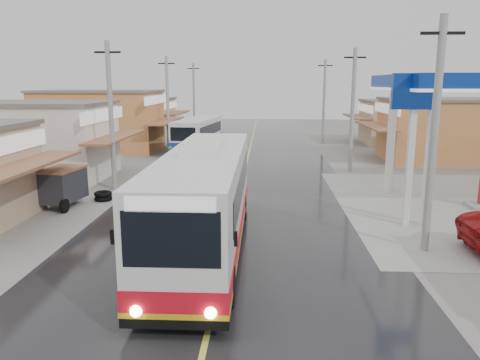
{
  "coord_description": "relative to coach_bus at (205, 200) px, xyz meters",
  "views": [
    {
      "loc": [
        1.31,
        -16.01,
        5.85
      ],
      "look_at": [
        0.34,
        2.25,
        2.02
      ],
      "focal_mm": 35.0,
      "sensor_mm": 36.0,
      "label": 1
    }
  ],
  "objects": [
    {
      "name": "ground",
      "position": [
        0.73,
        0.29,
        -1.83
      ],
      "size": [
        120.0,
        120.0,
        0.0
      ],
      "primitive_type": "plane",
      "color": "slate",
      "rests_on": "ground"
    },
    {
      "name": "road",
      "position": [
        0.73,
        15.29,
        -1.82
      ],
      "size": [
        12.0,
        90.0,
        0.02
      ],
      "primitive_type": "cube",
      "color": "black",
      "rests_on": "ground"
    },
    {
      "name": "centre_line",
      "position": [
        0.73,
        15.29,
        -1.81
      ],
      "size": [
        0.15,
        90.0,
        0.01
      ],
      "primitive_type": "cube",
      "color": "#D8CC4C",
      "rests_on": "road"
    },
    {
      "name": "shopfronts_left",
      "position": [
        -12.27,
        18.29,
        -1.83
      ],
      "size": [
        11.0,
        44.0,
        5.2
      ],
      "primitive_type": null,
      "color": "tan",
      "rests_on": "ground"
    },
    {
      "name": "utility_poles_left",
      "position": [
        -6.27,
        16.29,
        -1.83
      ],
      "size": [
        1.6,
        50.0,
        8.0
      ],
      "primitive_type": null,
      "color": "gray",
      "rests_on": "ground"
    },
    {
      "name": "utility_poles_right",
      "position": [
        7.73,
        15.29,
        -1.83
      ],
      "size": [
        1.6,
        36.0,
        8.0
      ],
      "primitive_type": null,
      "color": "gray",
      "rests_on": "ground"
    },
    {
      "name": "coach_bus",
      "position": [
        0.0,
        0.0,
        0.0
      ],
      "size": [
        2.88,
        12.2,
        3.8
      ],
      "rotation": [
        0.0,
        0.0,
        0.0
      ],
      "color": "silver",
      "rests_on": "road"
    },
    {
      "name": "second_bus",
      "position": [
        -3.56,
        23.37,
        -0.3
      ],
      "size": [
        3.41,
        8.8,
        2.84
      ],
      "rotation": [
        0.0,
        0.0,
        -0.13
      ],
      "color": "silver",
      "rests_on": "road"
    },
    {
      "name": "cyclist",
      "position": [
        -3.5,
        11.38,
        -1.11
      ],
      "size": [
        1.0,
        2.11,
        2.19
      ],
      "rotation": [
        0.0,
        0.0,
        -0.15
      ],
      "color": "black",
      "rests_on": "ground"
    },
    {
      "name": "tricycle_near",
      "position": [
        -7.57,
        5.49,
        -0.76
      ],
      "size": [
        1.93,
        2.65,
        1.88
      ],
      "rotation": [
        0.0,
        0.0,
        -0.15
      ],
      "color": "#26262D",
      "rests_on": "ground"
    },
    {
      "name": "tyre_stack",
      "position": [
        -6.06,
        6.79,
        -1.6
      ],
      "size": [
        0.9,
        0.9,
        0.46
      ],
      "color": "black",
      "rests_on": "ground"
    }
  ]
}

